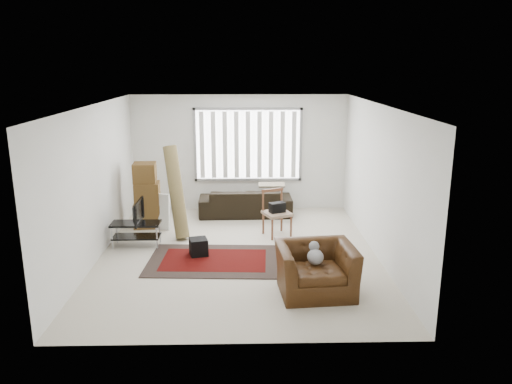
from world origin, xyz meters
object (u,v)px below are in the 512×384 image
at_px(tv_stand, 136,229).
at_px(side_chair, 277,211).
at_px(sofa, 245,198).
at_px(armchair, 316,266).
at_px(moving_boxes, 147,197).

distance_m(tv_stand, side_chair, 2.77).
relative_size(sofa, armchair, 1.71).
height_order(tv_stand, side_chair, side_chair).
distance_m(sofa, armchair, 4.16).
relative_size(tv_stand, sofa, 0.44).
bearing_deg(armchair, moving_boxes, 129.22).
distance_m(side_chair, armchair, 2.66).
height_order(side_chair, armchair, side_chair).
bearing_deg(moving_boxes, sofa, 20.43).
bearing_deg(moving_boxes, tv_stand, -89.87).
xyz_separation_m(sofa, side_chair, (0.63, -1.40, 0.11)).
relative_size(tv_stand, side_chair, 1.00).
bearing_deg(sofa, armchair, 103.34).
distance_m(tv_stand, armchair, 3.76).
bearing_deg(tv_stand, sofa, 43.23).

